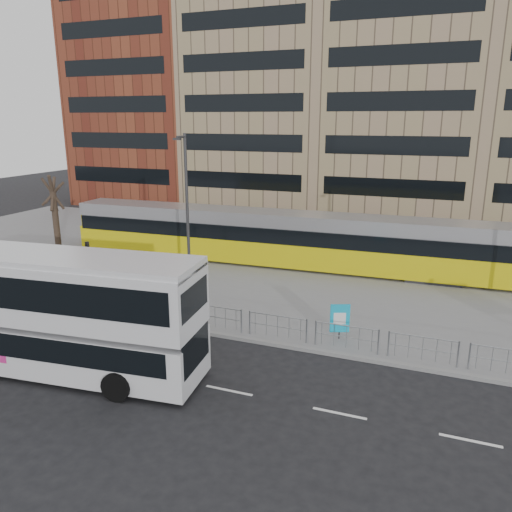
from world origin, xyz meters
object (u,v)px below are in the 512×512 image
(ad_panel, at_px, (340,319))
(pedestrian, at_px, (86,275))
(bare_tree, at_px, (51,173))
(double_decker_bus, at_px, (51,309))
(tram, at_px, (282,238))
(traffic_light_west, at_px, (88,262))
(lamp_post_west, at_px, (187,201))

(ad_panel, distance_m, pedestrian, 14.79)
(pedestrian, distance_m, bare_tree, 11.07)
(bare_tree, bearing_deg, ad_panel, -19.29)
(double_decker_bus, distance_m, tram, 16.92)
(ad_panel, bearing_deg, traffic_light_west, 156.23)
(lamp_post_west, relative_size, bare_tree, 1.12)
(pedestrian, relative_size, lamp_post_west, 0.19)
(traffic_light_west, distance_m, lamp_post_west, 6.67)
(tram, distance_m, traffic_light_west, 12.31)
(lamp_post_west, xyz_separation_m, bare_tree, (-11.99, 2.19, 0.95))
(traffic_light_west, height_order, bare_tree, bare_tree)
(double_decker_bus, relative_size, tram, 0.40)
(lamp_post_west, bearing_deg, bare_tree, 169.63)
(ad_panel, bearing_deg, pedestrian, 151.76)
(traffic_light_west, xyz_separation_m, bare_tree, (-8.99, 7.54, 3.59))
(lamp_post_west, bearing_deg, double_decker_bus, -86.38)
(ad_panel, relative_size, traffic_light_west, 0.51)
(double_decker_bus, height_order, bare_tree, bare_tree)
(double_decker_bus, height_order, tram, double_decker_bus)
(double_decker_bus, relative_size, traffic_light_west, 3.83)
(pedestrian, distance_m, traffic_light_west, 2.11)
(tram, relative_size, traffic_light_west, 9.50)
(tram, xyz_separation_m, pedestrian, (-8.76, -8.60, -0.94))
(lamp_post_west, bearing_deg, tram, 44.78)
(ad_panel, relative_size, lamp_post_west, 0.19)
(tram, bearing_deg, bare_tree, -174.32)
(ad_panel, xyz_separation_m, traffic_light_west, (-13.43, 0.31, 1.04))
(pedestrian, xyz_separation_m, traffic_light_west, (1.29, -1.18, 1.18))
(tram, relative_size, ad_panel, 18.53)
(tram, xyz_separation_m, bare_tree, (-16.47, -2.24, 3.82))
(tram, bearing_deg, traffic_light_west, -129.46)
(tram, xyz_separation_m, lamp_post_west, (-4.47, -4.44, 2.87))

